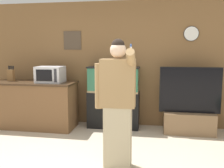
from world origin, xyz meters
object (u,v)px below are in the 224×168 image
aquarium_on_stand (113,97)px  person_standing (117,102)px  counter_island (34,105)px  microwave (50,74)px  tv_on_stand (189,114)px  knife_block (11,75)px

aquarium_on_stand → person_standing: bearing=-78.8°
counter_island → aquarium_on_stand: (1.62, 0.26, 0.16)m
counter_island → aquarium_on_stand: bearing=9.0°
microwave → tv_on_stand: size_ratio=0.41×
counter_island → knife_block: bearing=174.0°
aquarium_on_stand → knife_block: bearing=-174.6°
person_standing → tv_on_stand: bearing=54.2°
knife_block → aquarium_on_stand: size_ratio=0.26×
microwave → knife_block: 0.90m
counter_island → microwave: size_ratio=3.32×
knife_block → person_standing: 2.91m
aquarium_on_stand → tv_on_stand: bearing=-4.6°
person_standing → aquarium_on_stand: bearing=101.2°
microwave → tv_on_stand: 2.84m
counter_island → person_standing: size_ratio=0.99×
tv_on_stand → microwave: bearing=-177.3°
knife_block → tv_on_stand: bearing=1.3°
microwave → knife_block: knife_block is taller
microwave → tv_on_stand: tv_on_stand is taller
knife_block → aquarium_on_stand: (2.13, 0.20, -0.44)m
counter_island → person_standing: bearing=-36.8°
counter_island → aquarium_on_stand: size_ratio=1.38×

